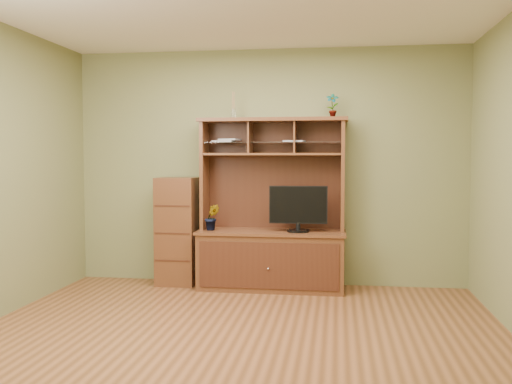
# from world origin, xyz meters

# --- Properties ---
(room) EXTENTS (4.54, 4.04, 2.74)m
(room) POSITION_xyz_m (0.00, 0.00, 1.35)
(room) COLOR brown
(room) RESTS_ON ground
(media_hutch) EXTENTS (1.66, 0.61, 1.90)m
(media_hutch) POSITION_xyz_m (0.08, 1.73, 0.52)
(media_hutch) COLOR #4C2C15
(media_hutch) RESTS_ON room
(monitor) EXTENTS (0.64, 0.25, 0.51)m
(monitor) POSITION_xyz_m (0.38, 1.65, 0.92)
(monitor) COLOR black
(monitor) RESTS_ON media_hutch
(orchid_plant) EXTENTS (0.19, 0.16, 0.29)m
(orchid_plant) POSITION_xyz_m (-0.58, 1.65, 0.80)
(orchid_plant) COLOR #365A1F
(orchid_plant) RESTS_ON media_hutch
(top_plant) EXTENTS (0.14, 0.10, 0.27)m
(top_plant) POSITION_xyz_m (0.74, 1.80, 2.03)
(top_plant) COLOR #346222
(top_plant) RESTS_ON media_hutch
(reed_diffuser) EXTENTS (0.06, 0.06, 0.30)m
(reed_diffuser) POSITION_xyz_m (-0.37, 1.80, 2.02)
(reed_diffuser) COLOR silver
(reed_diffuser) RESTS_ON media_hutch
(magazines) EXTENTS (1.05, 0.21, 0.04)m
(magazines) POSITION_xyz_m (-0.20, 1.80, 1.65)
(magazines) COLOR #B6B6BB
(magazines) RESTS_ON media_hutch
(side_cabinet) EXTENTS (0.44, 0.40, 1.23)m
(side_cabinet) POSITION_xyz_m (-1.02, 1.78, 0.62)
(side_cabinet) COLOR #4C2C15
(side_cabinet) RESTS_ON room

